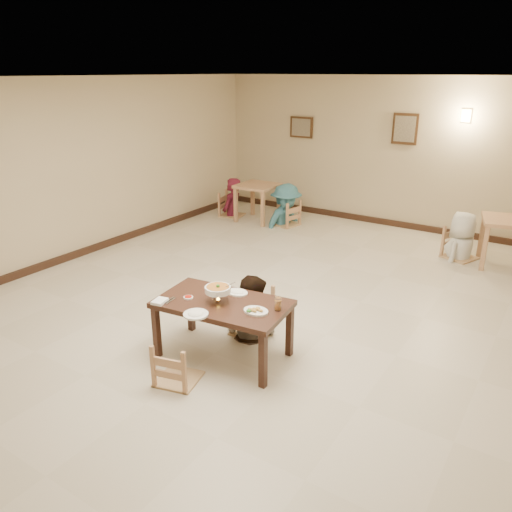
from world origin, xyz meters
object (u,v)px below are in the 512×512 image
Objects in this scene: drink_glass at (278,304)px; bg_table_right at (509,227)px; bg_diner_a at (231,178)px; bg_diner_c at (466,212)px; chair_near at (176,343)px; curry_warmer at (218,290)px; bg_chair_rl at (463,229)px; main_table at (223,308)px; main_diner at (251,276)px; bg_chair_lr at (286,202)px; bg_diner_b at (286,184)px; chair_far at (252,293)px; bg_chair_ll at (232,194)px; bg_table_left at (258,191)px.

bg_table_right is (1.61, 4.66, -0.08)m from drink_glass.
bg_diner_a reaches higher than bg_diner_c.
curry_warmer is at bearing -110.97° from chair_near.
main_table is at bearing -176.41° from bg_chair_rl.
curry_warmer is at bearing 26.20° from bg_diner_a.
main_diner is at bearing 30.06° from bg_diner_a.
main_table is at bearing -113.51° from chair_near.
bg_chair_lr is (-2.00, 4.87, -0.10)m from main_table.
bg_diner_a is (-3.33, 4.86, 0.03)m from curry_warmer.
main_table is 0.87× the size of bg_diner_b.
drink_glass is 4.75m from bg_chair_rl.
main_diner is 0.88× the size of bg_diner_b.
bg_chair_rl is at bearing 71.95° from curry_warmer.
curry_warmer is 0.19× the size of bg_diner_a.
bg_chair_rl reaches higher than curry_warmer.
curry_warmer is at bearing -101.08° from chair_far.
main_diner reaches higher than curry_warmer.
bg_diner_b is at bearing -99.94° from bg_chair_ll.
bg_table_right is at bearing -102.11° from bg_chair_ll.
bg_table_left is at bearing 112.31° from main_table.
bg_diner_c is (0.00, 0.00, 0.31)m from bg_chair_rl.
bg_diner_b is at bearing 111.80° from curry_warmer.
main_table is 0.93× the size of bg_diner_c.
bg_diner_a reaches higher than bg_table_left.
chair_near is at bearing -149.17° from bg_diner_b.
bg_chair_lr is (0.68, 0.04, -0.15)m from bg_table_left.
chair_far is at bearing 30.34° from bg_diner_a.
chair_far is 1.00× the size of bg_chair_lr.
main_table is 0.68m from chair_near.
bg_chair_lr is 0.38m from bg_diner_b.
bg_diner_a is at bearing -73.56° from chair_near.
bg_table_right reaches higher than main_table.
bg_diner_c is at bearing -179.29° from bg_table_right.
bg_diner_b is (0.68, 0.04, 0.22)m from bg_table_left.
main_diner is 1.58× the size of bg_table_right.
main_diner is 0.78m from drink_glass.
bg_diner_a reaches higher than chair_far.
curry_warmer is 0.68m from drink_glass.
bg_chair_lr is 0.59× the size of bg_diner_a.
bg_chair_lr reaches higher than drink_glass.
bg_diner_c reaches higher than main_diner.
bg_diner_b is (-1.96, 4.91, 0.05)m from curry_warmer.
chair_near is 0.73m from curry_warmer.
bg_chair_rl is (1.58, 4.84, -0.31)m from curry_warmer.
chair_near is at bearing -161.33° from bg_chair_ll.
bg_table_left is 0.70m from bg_chair_lr.
chair_far is (-0.06, 0.68, -0.09)m from main_table.
curry_warmer is 0.31× the size of bg_chair_ll.
bg_diner_a is (-3.98, 4.66, 0.11)m from drink_glass.
drink_glass is (0.72, 0.82, 0.30)m from chair_near.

